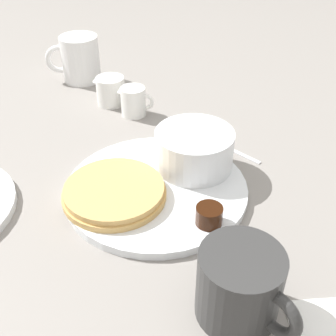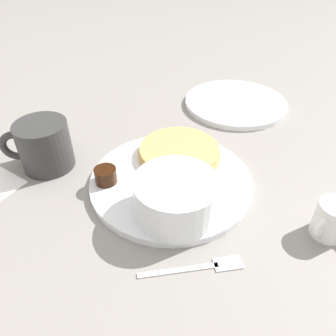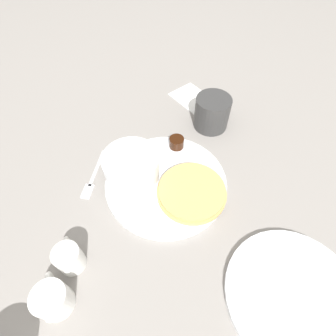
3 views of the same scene
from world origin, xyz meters
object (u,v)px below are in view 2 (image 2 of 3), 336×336
(bowl, at_px, (176,196))
(creamer_pitcher_near, at_px, (332,219))
(fork, at_px, (204,266))
(plate, at_px, (171,181))
(coffee_mug, at_px, (43,145))

(bowl, bearing_deg, creamer_pitcher_near, -76.74)
(fork, bearing_deg, plate, 35.28)
(fork, bearing_deg, coffee_mug, 71.78)
(creamer_pitcher_near, relative_size, fork, 0.50)
(plate, relative_size, bowl, 2.22)
(plate, distance_m, creamer_pitcher_near, 0.24)
(plate, relative_size, coffee_mug, 2.32)
(coffee_mug, xyz_separation_m, fork, (-0.10, -0.31, -0.04))
(coffee_mug, height_order, fork, coffee_mug)
(creamer_pitcher_near, height_order, fork, creamer_pitcher_near)
(plate, relative_size, fork, 2.14)
(creamer_pitcher_near, bearing_deg, plate, 85.36)
(bowl, relative_size, fork, 0.96)
(plate, bearing_deg, fork, -144.72)
(bowl, relative_size, creamer_pitcher_near, 1.92)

